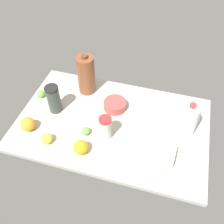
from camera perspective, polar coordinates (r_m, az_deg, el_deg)
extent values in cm
cube|color=#ACAC9D|center=(160.08, 0.00, -2.77)|extent=(120.00, 76.00, 3.00)
cylinder|color=#A34440|center=(165.44, 0.71, 1.63)|extent=(14.99, 14.99, 5.59)
cube|color=beige|center=(143.69, 7.87, -8.42)|extent=(32.47, 13.27, 7.38)
cylinder|color=white|center=(151.49, 16.98, -1.84)|extent=(10.85, 10.85, 23.17)
cylinder|color=red|center=(142.64, 18.07, 1.41)|extent=(3.80, 3.80, 1.80)
cylinder|color=beige|center=(146.37, -1.51, -3.81)|extent=(7.28, 7.28, 14.90)
cylinder|color=red|center=(140.08, -1.58, -1.74)|extent=(7.50, 7.50, 1.40)
cylinder|color=brown|center=(171.59, -5.93, 8.43)|extent=(11.79, 11.79, 27.93)
cylinder|color=#59331E|center=(162.63, -6.34, 12.48)|extent=(4.13, 4.13, 1.80)
cylinder|color=#333D37|center=(164.05, -13.14, 2.73)|extent=(8.40, 8.40, 18.33)
cylinder|color=black|center=(157.42, -13.74, 5.26)|extent=(8.65, 8.65, 1.40)
sphere|color=#67BC3E|center=(152.19, -6.01, -4.37)|extent=(5.11, 5.11, 5.11)
sphere|color=#69B93E|center=(179.99, -15.95, 4.01)|extent=(5.38, 5.38, 5.38)
sphere|color=orange|center=(160.82, -18.65, -2.66)|extent=(8.71, 8.71, 8.71)
sphere|color=yellow|center=(151.96, -14.69, -5.89)|extent=(6.70, 6.70, 6.70)
sphere|color=orange|center=(143.51, -7.08, -8.02)|extent=(8.43, 8.43, 8.43)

